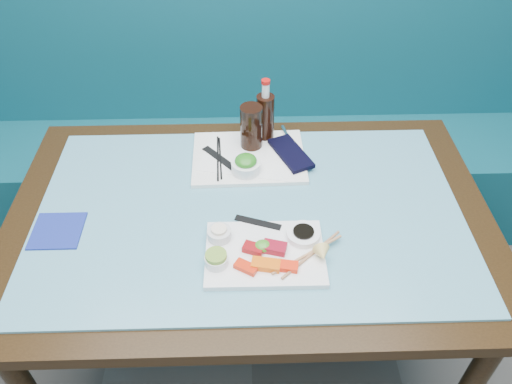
{
  "coord_description": "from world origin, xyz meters",
  "views": [
    {
      "loc": [
        -0.01,
        0.43,
        1.77
      ],
      "look_at": [
        0.02,
        1.48,
        0.8
      ],
      "focal_mm": 35.0,
      "sensor_mm": 36.0,
      "label": 1
    }
  ],
  "objects_px": {
    "dining_table": "(250,232)",
    "serving_tray": "(249,157)",
    "sashimi_plate": "(265,254)",
    "seaweed_bowl": "(246,167)",
    "booth_bench": "(247,142)",
    "blue_napkin": "(57,231)",
    "cola_glass": "(251,127)",
    "cola_bottle_body": "(265,119)"
  },
  "relations": [
    {
      "from": "sashimi_plate",
      "to": "cola_bottle_body",
      "type": "xyz_separation_m",
      "value": [
        0.02,
        0.51,
        0.08
      ]
    },
    {
      "from": "dining_table",
      "to": "cola_glass",
      "type": "height_order",
      "value": "cola_glass"
    },
    {
      "from": "seaweed_bowl",
      "to": "cola_glass",
      "type": "relative_size",
      "value": 0.61
    },
    {
      "from": "sashimi_plate",
      "to": "seaweed_bowl",
      "type": "relative_size",
      "value": 3.43
    },
    {
      "from": "booth_bench",
      "to": "sashimi_plate",
      "type": "height_order",
      "value": "booth_bench"
    },
    {
      "from": "seaweed_bowl",
      "to": "cola_bottle_body",
      "type": "height_order",
      "value": "cola_bottle_body"
    },
    {
      "from": "seaweed_bowl",
      "to": "blue_napkin",
      "type": "bearing_deg",
      "value": -156.59
    },
    {
      "from": "dining_table",
      "to": "cola_bottle_body",
      "type": "distance_m",
      "value": 0.39
    },
    {
      "from": "sashimi_plate",
      "to": "cola_bottle_body",
      "type": "relative_size",
      "value": 1.85
    },
    {
      "from": "dining_table",
      "to": "cola_glass",
      "type": "bearing_deg",
      "value": 87.56
    },
    {
      "from": "booth_bench",
      "to": "seaweed_bowl",
      "type": "distance_m",
      "value": 0.8
    },
    {
      "from": "serving_tray",
      "to": "booth_bench",
      "type": "bearing_deg",
      "value": 89.25
    },
    {
      "from": "cola_bottle_body",
      "to": "blue_napkin",
      "type": "distance_m",
      "value": 0.72
    },
    {
      "from": "booth_bench",
      "to": "cola_bottle_body",
      "type": "height_order",
      "value": "booth_bench"
    },
    {
      "from": "booth_bench",
      "to": "serving_tray",
      "type": "distance_m",
      "value": 0.72
    },
    {
      "from": "booth_bench",
      "to": "cola_glass",
      "type": "relative_size",
      "value": 20.3
    },
    {
      "from": "booth_bench",
      "to": "blue_napkin",
      "type": "height_order",
      "value": "booth_bench"
    },
    {
      "from": "booth_bench",
      "to": "cola_glass",
      "type": "bearing_deg",
      "value": -88.7
    },
    {
      "from": "booth_bench",
      "to": "blue_napkin",
      "type": "relative_size",
      "value": 22.03
    },
    {
      "from": "cola_glass",
      "to": "booth_bench",
      "type": "bearing_deg",
      "value": 91.3
    },
    {
      "from": "blue_napkin",
      "to": "sashimi_plate",
      "type": "bearing_deg",
      "value": -10.36
    },
    {
      "from": "booth_bench",
      "to": "sashimi_plate",
      "type": "distance_m",
      "value": 1.08
    },
    {
      "from": "dining_table",
      "to": "booth_bench",
      "type": "bearing_deg",
      "value": 90.0
    },
    {
      "from": "sashimi_plate",
      "to": "cola_glass",
      "type": "relative_size",
      "value": 2.1
    },
    {
      "from": "booth_bench",
      "to": "serving_tray",
      "type": "relative_size",
      "value": 8.38
    },
    {
      "from": "seaweed_bowl",
      "to": "cola_glass",
      "type": "height_order",
      "value": "cola_glass"
    },
    {
      "from": "serving_tray",
      "to": "cola_bottle_body",
      "type": "distance_m",
      "value": 0.14
    },
    {
      "from": "serving_tray",
      "to": "blue_napkin",
      "type": "xyz_separation_m",
      "value": [
        -0.53,
        -0.3,
        -0.0
      ]
    },
    {
      "from": "sashimi_plate",
      "to": "serving_tray",
      "type": "bearing_deg",
      "value": 95.25
    },
    {
      "from": "blue_napkin",
      "to": "cola_bottle_body",
      "type": "bearing_deg",
      "value": 34.54
    },
    {
      "from": "sashimi_plate",
      "to": "seaweed_bowl",
      "type": "height_order",
      "value": "seaweed_bowl"
    },
    {
      "from": "cola_glass",
      "to": "dining_table",
      "type": "bearing_deg",
      "value": -92.44
    },
    {
      "from": "dining_table",
      "to": "serving_tray",
      "type": "height_order",
      "value": "serving_tray"
    },
    {
      "from": "sashimi_plate",
      "to": "cola_glass",
      "type": "xyz_separation_m",
      "value": [
        -0.02,
        0.46,
        0.08
      ]
    },
    {
      "from": "dining_table",
      "to": "serving_tray",
      "type": "bearing_deg",
      "value": 89.42
    },
    {
      "from": "sashimi_plate",
      "to": "cola_bottle_body",
      "type": "height_order",
      "value": "cola_bottle_body"
    },
    {
      "from": "booth_bench",
      "to": "cola_glass",
      "type": "height_order",
      "value": "booth_bench"
    },
    {
      "from": "serving_tray",
      "to": "seaweed_bowl",
      "type": "height_order",
      "value": "seaweed_bowl"
    },
    {
      "from": "serving_tray",
      "to": "seaweed_bowl",
      "type": "relative_size",
      "value": 3.95
    },
    {
      "from": "dining_table",
      "to": "seaweed_bowl",
      "type": "relative_size",
      "value": 15.45
    },
    {
      "from": "sashimi_plate",
      "to": "serving_tray",
      "type": "relative_size",
      "value": 0.87
    },
    {
      "from": "seaweed_bowl",
      "to": "cola_glass",
      "type": "bearing_deg",
      "value": 81.25
    }
  ]
}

